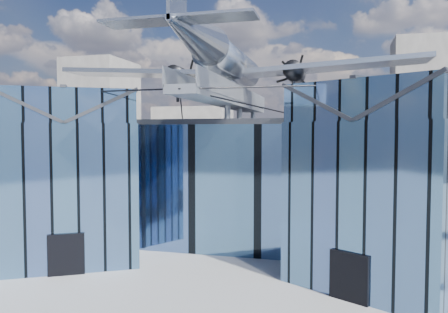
# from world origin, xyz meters

# --- Properties ---
(ground_plane) EXTENTS (120.00, 120.00, 0.00)m
(ground_plane) POSITION_xyz_m (0.00, 0.00, 0.00)
(ground_plane) COLOR gray
(museum) EXTENTS (32.88, 24.50, 17.60)m
(museum) POSITION_xyz_m (0.00, 5.82, 5.54)
(museum) COLOR #4D729E
(museum) RESTS_ON ground
(bg_towers) EXTENTS (77.00, 24.50, 26.00)m
(bg_towers) POSITION_xyz_m (1.45, 50.49, 10.01)
(bg_towers) COLOR gray
(bg_towers) RESTS_ON ground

